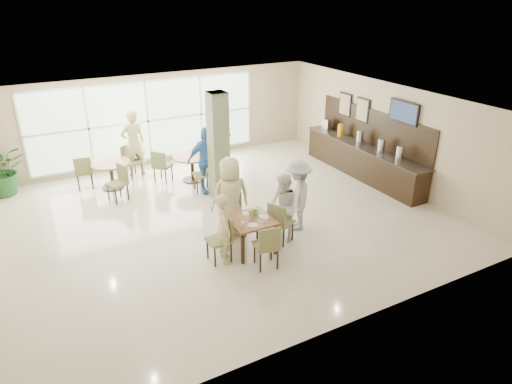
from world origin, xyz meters
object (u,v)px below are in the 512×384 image
round_table_right (192,162)px  adult_standing (133,143)px  teen_right (284,208)px  teen_left (224,228)px  round_table_left (111,168)px  adult_a (206,160)px  teen_standing (298,195)px  teen_far (230,197)px  buffet_counter (363,158)px  adult_b (223,150)px  main_table (251,223)px  potted_plant (2,170)px

round_table_right → adult_standing: bearing=137.6°
teen_right → teen_left: bearing=-97.0°
round_table_left → adult_a: 2.71m
round_table_left → teen_standing: (3.25, -4.42, 0.27)m
round_table_left → teen_standing: 5.49m
round_table_right → teen_left: size_ratio=0.73×
round_table_right → teen_right: bearing=-82.7°
teen_far → buffet_counter: bearing=-159.4°
adult_a → teen_right: bearing=-81.7°
adult_standing → buffet_counter: bearing=146.0°
buffet_counter → teen_standing: bearing=-152.7°
adult_b → buffet_counter: bearing=85.7°
teen_standing → round_table_right: bearing=-139.2°
buffet_counter → adult_standing: adult_standing is taller
round_table_right → main_table: bearing=-94.5°
potted_plant → round_table_right: bearing=-17.3°
main_table → teen_left: size_ratio=0.61×
main_table → round_table_left: same height
round_table_left → teen_left: size_ratio=0.74×
teen_right → adult_a: 3.23m
adult_standing → teen_standing: bearing=110.6°
teen_far → teen_right: 1.21m
buffet_counter → teen_left: (-5.52, -2.25, 0.19)m
round_table_left → adult_standing: (0.84, 0.64, 0.41)m
main_table → round_table_left: (-1.83, 4.80, -0.08)m
main_table → teen_far: bearing=92.4°
teen_standing → adult_a: size_ratio=0.92×
teen_standing → adult_a: (-1.02, 2.90, 0.07)m
round_table_left → adult_standing: 1.14m
adult_b → round_table_right: bearing=-72.2°
teen_right → adult_a: size_ratio=0.84×
round_table_right → buffet_counter: size_ratio=0.23×
main_table → teen_standing: 1.48m
main_table → teen_standing: bearing=15.2°
teen_right → round_table_left: bearing=-163.8°
main_table → adult_b: 4.33m
adult_standing → teen_far: bearing=97.0°
teen_right → adult_a: adult_a is taller
adult_a → round_table_left: bearing=145.5°
adult_a → teen_far: bearing=-100.3°
adult_a → adult_b: (0.89, 0.85, -0.10)m
round_table_right → adult_a: size_ratio=0.60×
teen_standing → teen_left: bearing=-52.1°
teen_standing → adult_standing: (-2.40, 5.06, 0.14)m
teen_standing → adult_b: size_ratio=1.04×
teen_right → adult_a: (-0.48, 3.19, 0.15)m
main_table → teen_right: size_ratio=0.59×
buffet_counter → teen_far: size_ratio=2.59×
main_table → adult_b: bearing=72.7°
teen_far → adult_b: bearing=-106.2°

